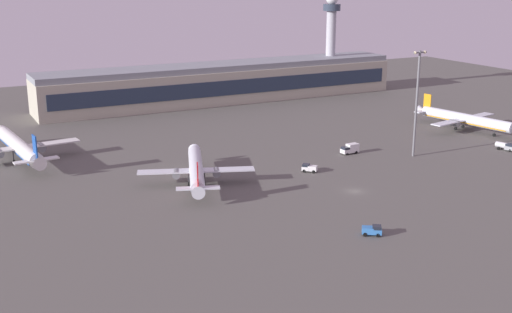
% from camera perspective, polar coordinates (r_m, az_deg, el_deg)
% --- Properties ---
extents(ground_plane, '(416.00, 416.00, 0.00)m').
position_cam_1_polar(ground_plane, '(168.30, 8.61, -3.01)').
color(ground_plane, '#56544F').
extents(terminal_building, '(159.06, 22.40, 16.40)m').
position_cam_1_polar(terminal_building, '(283.32, -2.83, 6.47)').
color(terminal_building, '#B2AD99').
rests_on(terminal_building, ground).
extents(control_tower, '(8.00, 8.00, 45.29)m').
position_cam_1_polar(control_tower, '(309.28, 6.57, 10.50)').
color(control_tower, '#A8A8B2').
rests_on(control_tower, ground).
extents(airplane_mid_apron, '(29.93, 37.99, 10.13)m').
position_cam_1_polar(airplane_mid_apron, '(171.93, -5.25, -1.15)').
color(airplane_mid_apron, silver).
rests_on(airplane_mid_apron, ground).
extents(airplane_terminal_side, '(32.02, 40.93, 10.54)m').
position_cam_1_polar(airplane_terminal_side, '(241.74, 17.78, 3.13)').
color(airplane_terminal_side, silver).
rests_on(airplane_terminal_side, ground).
extents(airplane_far_stand, '(35.14, 45.06, 11.55)m').
position_cam_1_polar(airplane_far_stand, '(204.02, -19.97, 0.81)').
color(airplane_far_stand, silver).
rests_on(airplane_far_stand, ground).
extents(maintenance_van, '(4.52, 3.98, 2.25)m').
position_cam_1_polar(maintenance_van, '(140.88, 10.13, -6.36)').
color(maintenance_van, '#3372BF').
rests_on(maintenance_van, ground).
extents(catering_truck, '(5.74, 2.61, 3.05)m').
position_cam_1_polar(catering_truck, '(202.42, 8.23, 0.68)').
color(catering_truck, white).
rests_on(catering_truck, ground).
extents(baggage_tractor, '(4.32, 4.30, 2.25)m').
position_cam_1_polar(baggage_tractor, '(182.59, 4.67, -1.00)').
color(baggage_tractor, white).
rests_on(baggage_tractor, ground).
extents(fuel_truck, '(3.77, 6.63, 2.35)m').
position_cam_1_polar(fuel_truck, '(218.75, 21.04, 0.85)').
color(fuel_truck, gray).
rests_on(fuel_truck, ground).
extents(apron_light_central, '(4.80, 0.90, 31.93)m').
position_cam_1_polar(apron_light_central, '(199.73, 13.88, 4.98)').
color(apron_light_central, slate).
rests_on(apron_light_central, ground).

